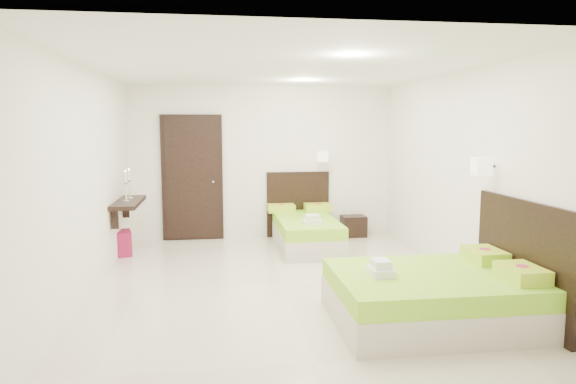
{
  "coord_description": "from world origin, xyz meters",
  "views": [
    {
      "loc": [
        -0.78,
        -6.05,
        1.92
      ],
      "look_at": [
        0.1,
        0.3,
        1.1
      ],
      "focal_mm": 32.0,
      "sensor_mm": 36.0,
      "label": 1
    }
  ],
  "objects": [
    {
      "name": "floor",
      "position": [
        0.0,
        0.0,
        0.0
      ],
      "size": [
        5.5,
        5.5,
        0.0
      ],
      "primitive_type": "plane",
      "color": "beige",
      "rests_on": "ground"
    },
    {
      "name": "bed_single",
      "position": [
        0.61,
        1.93,
        0.28
      ],
      "size": [
        1.09,
        1.82,
        1.5
      ],
      "color": "#BFB6A3",
      "rests_on": "ground"
    },
    {
      "name": "bed_double",
      "position": [
        1.37,
        -1.43,
        0.29
      ],
      "size": [
        1.92,
        1.63,
        1.58
      ],
      "color": "#BFB6A3",
      "rests_on": "ground"
    },
    {
      "name": "nightstand",
      "position": [
        1.58,
        2.59,
        0.18
      ],
      "size": [
        0.42,
        0.37,
        0.36
      ],
      "primitive_type": "cube",
      "rotation": [
        0.0,
        0.0,
        0.02
      ],
      "color": "black",
      "rests_on": "ground"
    },
    {
      "name": "ottoman",
      "position": [
        -2.27,
        1.74,
        0.18
      ],
      "size": [
        0.45,
        0.45,
        0.37
      ],
      "primitive_type": "cube",
      "rotation": [
        0.0,
        0.0,
        0.24
      ],
      "color": "maroon",
      "rests_on": "ground"
    },
    {
      "name": "door",
      "position": [
        -1.2,
        2.7,
        1.05
      ],
      "size": [
        1.02,
        0.15,
        2.14
      ],
      "color": "black",
      "rests_on": "ground"
    },
    {
      "name": "console_shelf",
      "position": [
        -2.08,
        1.6,
        0.82
      ],
      "size": [
        0.35,
        1.2,
        0.78
      ],
      "color": "black",
      "rests_on": "ground"
    }
  ]
}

